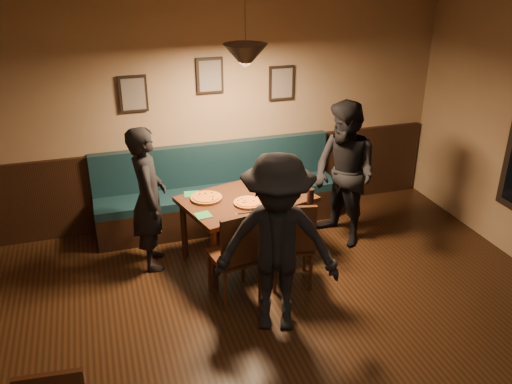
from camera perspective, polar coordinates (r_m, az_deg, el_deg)
The scene contains 22 objects.
ceiling at distance 3.06m, azimuth 9.64°, elevation 16.21°, with size 7.00×7.00×0.00m, color silver.
wall_back at distance 6.61m, azimuth -4.86°, elevation 8.48°, with size 6.00×6.00×0.00m, color #8C704F.
wainscot at distance 6.89m, azimuth -4.54°, elevation 1.21°, with size 5.88×0.06×1.00m, color black.
booth_bench at distance 6.65m, azimuth -4.00°, elevation 0.32°, with size 3.00×0.60×1.00m, color #0F232D, non-canonical shape.
picture_left at distance 6.38m, azimuth -12.92°, elevation 10.15°, with size 0.32×0.04×0.42m, color black.
picture_center at distance 6.47m, azimuth -4.94°, elevation 12.24°, with size 0.32×0.04×0.42m, color black.
picture_right at distance 6.75m, azimuth 2.72°, elevation 11.52°, with size 0.32×0.04×0.42m, color black.
pendant_lamp at distance 5.39m, azimuth -1.14°, elevation 14.17°, with size 0.44×0.44×0.25m, color black.
dining_table at distance 6.03m, azimuth -1.00°, elevation -3.71°, with size 1.37×0.88×0.74m, color black.
chair_near_left at distance 5.28m, azimuth -2.36°, elevation -6.53°, with size 0.44×0.44×1.00m, color black, non-canonical shape.
chair_near_right at distance 5.52m, azimuth 3.73°, elevation -5.22°, with size 0.43×0.43×0.97m, color #33170E, non-canonical shape.
diner_left at distance 5.79m, azimuth -11.37°, elevation -0.71°, with size 0.58×0.38×1.60m, color black.
diner_right at distance 6.23m, azimuth 9.38°, elevation 1.84°, with size 0.83×0.64×1.70m, color black.
diner_front at distance 4.71m, azimuth 2.26°, elevation -5.70°, with size 1.10×0.63×1.71m, color black.
pizza_a at distance 5.83m, azimuth -5.31°, elevation -0.61°, with size 0.34×0.34×0.04m, color orange.
pizza_b at distance 5.70m, azimuth -0.83°, elevation -1.12°, with size 0.31×0.31×0.04m, color #C35724.
pizza_c at distance 6.14m, azimuth 2.63°, elevation 0.84°, with size 0.37×0.37×0.04m, color orange.
soda_glass at distance 5.73m, azimuth 5.81°, elevation -0.41°, with size 0.08×0.08×0.16m, color black.
tabasco_bottle at distance 5.94m, azimuth 4.07°, elevation 0.33°, with size 0.03×0.03×0.12m, color #950F04.
napkin_a at distance 5.97m, azimuth -6.86°, elevation -0.23°, with size 0.16×0.16×0.01m, color #1D6F3A.
napkin_b at distance 5.49m, azimuth -5.65°, elevation -2.47°, with size 0.16×0.16×0.01m, color #228034.
cutlery_set at distance 5.52m, azimuth -0.59°, elevation -2.19°, with size 0.02×0.18×0.00m, color silver.
Camera 1 is at (-1.36, -2.70, 3.23)m, focal length 37.60 mm.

